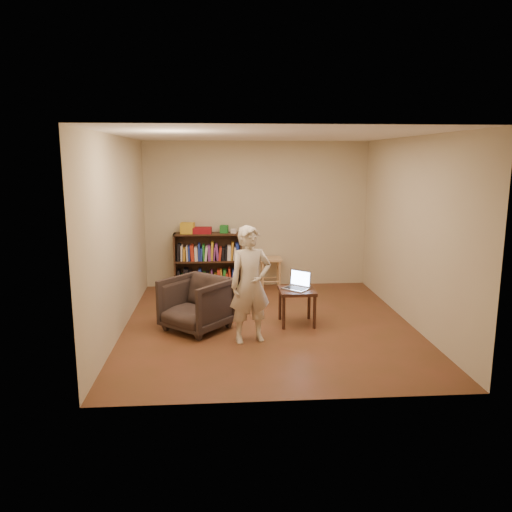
{
  "coord_description": "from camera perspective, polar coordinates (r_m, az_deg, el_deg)",
  "views": [
    {
      "loc": [
        -0.66,
        -6.68,
        2.31
      ],
      "look_at": [
        -0.15,
        0.35,
        0.92
      ],
      "focal_mm": 35.0,
      "sensor_mm": 36.0,
      "label": 1
    }
  ],
  "objects": [
    {
      "name": "laptop",
      "position": [
        7.03,
        4.76,
        -3.27
      ],
      "size": [
        0.43,
        0.42,
        0.26
      ],
      "rotation": [
        0.0,
        0.0,
        -0.72
      ],
      "color": "#A9A8AD",
      "rests_on": "side_table"
    },
    {
      "name": "side_table",
      "position": [
        7.03,
        4.71,
        -4.5
      ],
      "size": [
        0.49,
        0.49,
        0.5
      ],
      "color": "black",
      "rests_on": "floor"
    },
    {
      "name": "wall_back",
      "position": [
        9.01,
        0.08,
        4.74
      ],
      "size": [
        4.0,
        0.0,
        4.0
      ],
      "primitive_type": "plane",
      "rotation": [
        1.57,
        0.0,
        0.0
      ],
      "color": "#C1B692",
      "rests_on": "floor"
    },
    {
      "name": "red_cloth",
      "position": [
        8.84,
        -6.16,
        2.93
      ],
      "size": [
        0.33,
        0.25,
        0.11
      ],
      "primitive_type": "cube",
      "rotation": [
        0.0,
        0.0,
        -0.07
      ],
      "color": "maroon",
      "rests_on": "bookshelf"
    },
    {
      "name": "armchair",
      "position": [
        6.84,
        -6.83,
        -5.46
      ],
      "size": [
        1.11,
        1.11,
        0.72
      ],
      "primitive_type": "imported",
      "rotation": [
        0.0,
        0.0,
        -0.71
      ],
      "color": "#302320",
      "rests_on": "floor"
    },
    {
      "name": "wall_right",
      "position": [
        7.26,
        17.4,
        2.66
      ],
      "size": [
        0.0,
        4.5,
        4.5
      ],
      "primitive_type": "plane",
      "rotation": [
        1.57,
        0.0,
        -1.57
      ],
      "color": "#C1B692",
      "rests_on": "floor"
    },
    {
      "name": "bookshelf",
      "position": [
        8.97,
        -5.48,
        -0.91
      ],
      "size": [
        1.2,
        0.3,
        1.0
      ],
      "color": "black",
      "rests_on": "floor"
    },
    {
      "name": "box_white",
      "position": [
        8.83,
        -2.55,
        2.87
      ],
      "size": [
        0.11,
        0.11,
        0.07
      ],
      "primitive_type": "cube",
      "rotation": [
        0.0,
        0.0,
        -0.22
      ],
      "color": "silver",
      "rests_on": "bookshelf"
    },
    {
      "name": "box_yellow",
      "position": [
        8.84,
        -7.83,
        3.18
      ],
      "size": [
        0.25,
        0.2,
        0.19
      ],
      "primitive_type": "cube",
      "rotation": [
        0.0,
        0.0,
        -0.13
      ],
      "color": "gold",
      "rests_on": "bookshelf"
    },
    {
      "name": "wall_left",
      "position": [
        6.89,
        -15.34,
        2.34
      ],
      "size": [
        0.0,
        4.5,
        4.5
      ],
      "primitive_type": "plane",
      "rotation": [
        1.57,
        0.0,
        1.57
      ],
      "color": "#C1B692",
      "rests_on": "floor"
    },
    {
      "name": "ceiling",
      "position": [
        6.72,
        1.53,
        13.64
      ],
      "size": [
        4.5,
        4.5,
        0.0
      ],
      "primitive_type": "plane",
      "color": "white",
      "rests_on": "wall_back"
    },
    {
      "name": "floor",
      "position": [
        7.1,
        1.42,
        -7.83
      ],
      "size": [
        4.5,
        4.5,
        0.0
      ],
      "primitive_type": "plane",
      "color": "#4F3219",
      "rests_on": "ground"
    },
    {
      "name": "person",
      "position": [
        6.28,
        -0.65,
        -3.29
      ],
      "size": [
        0.62,
        0.49,
        1.49
      ],
      "primitive_type": "imported",
      "rotation": [
        0.0,
        0.0,
        0.27
      ],
      "color": "beige",
      "rests_on": "floor"
    },
    {
      "name": "stool",
      "position": [
        8.93,
        1.67,
        -0.89
      ],
      "size": [
        0.38,
        0.38,
        0.55
      ],
      "color": "tan",
      "rests_on": "floor"
    },
    {
      "name": "box_green",
      "position": [
        8.87,
        -3.67,
        3.09
      ],
      "size": [
        0.16,
        0.16,
        0.13
      ],
      "primitive_type": "cube",
      "rotation": [
        0.0,
        0.0,
        -0.2
      ],
      "color": "#1D6F25",
      "rests_on": "bookshelf"
    }
  ]
}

